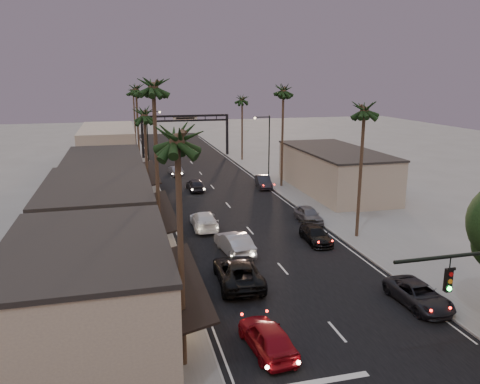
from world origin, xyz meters
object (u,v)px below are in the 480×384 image
palm_la (177,131)px  curbside_near (419,295)px  palm_ld (136,86)px  oncoming_pickup (238,272)px  arch (185,125)px  palm_ra (365,105)px  curbside_black (316,235)px  palm_far (133,89)px  oncoming_red (267,337)px  palm_lb (153,81)px  oncoming_silver (234,243)px  palm_lc (144,111)px  streetlight_left (149,136)px  palm_rc (242,97)px  palm_rb (283,87)px  streetlight_right (267,145)px

palm_la → curbside_near: palm_la is taller
palm_ld → oncoming_pickup: 39.63m
arch → palm_ra: palm_ra is taller
palm_ra → curbside_black: 11.51m
curbside_near → palm_ld: bearing=107.3°
arch → palm_far: 12.96m
palm_ra → oncoming_red: bearing=-131.1°
palm_lb → palm_ra: size_ratio=1.15×
palm_far → curbside_black: (12.89, -54.29, -10.78)m
palm_lb → palm_ld: palm_lb is taller
oncoming_silver → palm_ra: bearing=179.2°
palm_far → curbside_black: size_ratio=2.89×
palm_la → curbside_near: size_ratio=2.65×
palm_la → oncoming_pickup: size_ratio=2.13×
arch → palm_la: (-8.60, -61.00, 5.91)m
palm_la → palm_lb: 13.14m
palm_lb → palm_ld: 33.01m
arch → palm_lc: (-8.60, -34.00, 4.94)m
arch → oncoming_pickup: bearing=-94.1°
streetlight_left → palm_lc: palm_lc is taller
palm_lb → palm_rc: bearing=67.7°
arch → palm_ra: bearing=-79.4°
oncoming_red → oncoming_pickup: size_ratio=0.75×
palm_rb → curbside_black: 23.79m
curbside_near → curbside_black: curbside_near is taller
palm_rc → oncoming_silver: size_ratio=2.34×
palm_ld → curbside_near: (14.80, -43.36, -11.72)m
palm_far → oncoming_red: 69.71m
oncoming_pickup → streetlight_right: bearing=-107.5°
palm_lb → curbside_black: bearing=7.4°
palm_lb → oncoming_silver: (5.89, 0.90, -12.53)m
palm_rb → curbside_black: size_ratio=3.11×
palm_far → curbside_black: 56.83m
palm_ra → palm_rb: size_ratio=0.93×
palm_lc → palm_ra: size_ratio=0.92×
streetlight_right → palm_rc: (1.68, 19.00, 5.14)m
palm_ld → oncoming_red: palm_ld is taller
streetlight_left → palm_lb: size_ratio=0.59×
palm_ld → palm_rb: size_ratio=1.00×
streetlight_left → oncoming_pickup: streetlight_left is taller
palm_lc → palm_far: 42.01m
oncoming_red → curbside_near: bearing=-172.8°
palm_ra → palm_rc: palm_ra is taller
palm_lb → oncoming_pickup: (4.81, -4.60, -12.53)m
palm_rb → oncoming_red: size_ratio=3.04×
palm_ra → arch: bearing=100.6°
streetlight_left → palm_far: (-1.38, 20.00, 6.11)m
curbside_black → palm_la: bearing=-129.5°
arch → streetlight_right: 25.94m
curbside_black → oncoming_red: bearing=-119.1°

